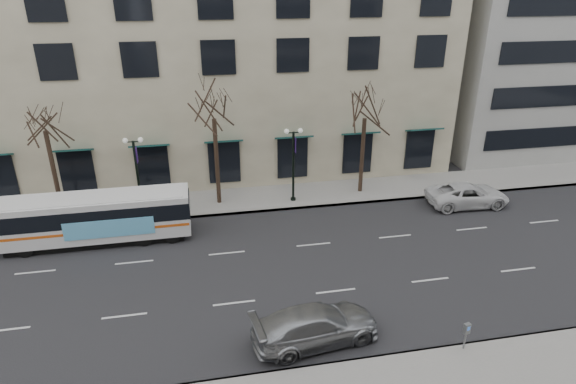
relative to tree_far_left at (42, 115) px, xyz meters
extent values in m
plane|color=black|center=(10.00, -8.80, -6.70)|extent=(160.00, 160.00, 0.00)
cube|color=gray|center=(15.00, 0.20, -6.62)|extent=(80.00, 4.00, 0.15)
cube|color=tan|center=(8.00, 12.20, 5.30)|extent=(40.00, 20.00, 24.00)
cylinder|color=black|center=(0.00, 0.00, -3.83)|extent=(0.28, 0.28, 5.74)
cylinder|color=black|center=(10.00, 0.00, -3.72)|extent=(0.28, 0.28, 5.95)
cylinder|color=black|center=(20.00, 0.00, -3.97)|extent=(0.28, 0.28, 5.46)
cylinder|color=black|center=(5.00, -0.60, -4.20)|extent=(0.16, 0.16, 5.00)
cylinder|color=black|center=(5.00, -0.60, -6.55)|extent=(0.36, 0.36, 0.30)
cube|color=black|center=(5.00, -0.60, -1.75)|extent=(0.90, 0.06, 0.06)
sphere|color=silver|center=(4.55, -0.60, -1.65)|extent=(0.32, 0.32, 0.32)
sphere|color=silver|center=(5.45, -0.60, -1.65)|extent=(0.32, 0.32, 0.32)
cube|color=#361A64|center=(5.12, -0.60, -2.60)|extent=(0.04, 0.45, 1.00)
cylinder|color=black|center=(15.00, -0.60, -4.20)|extent=(0.16, 0.16, 5.00)
cylinder|color=black|center=(15.00, -0.60, -6.55)|extent=(0.36, 0.36, 0.30)
cube|color=black|center=(15.00, -0.60, -1.75)|extent=(0.90, 0.06, 0.06)
sphere|color=silver|center=(14.55, -0.60, -1.65)|extent=(0.32, 0.32, 0.32)
sphere|color=silver|center=(15.45, -0.60, -1.65)|extent=(0.32, 0.32, 0.32)
cube|color=#361A64|center=(15.12, -0.60, -2.60)|extent=(0.04, 0.45, 1.00)
cube|color=white|center=(2.80, -3.74, -5.09)|extent=(10.59, 2.34, 2.43)
cube|color=black|center=(2.80, -3.74, -6.46)|extent=(9.75, 2.06, 0.40)
cube|color=black|center=(3.06, -3.74, -4.71)|extent=(10.17, 2.37, 0.97)
cube|color=#DD5A14|center=(2.80, -3.74, -5.51)|extent=(10.49, 2.36, 0.16)
cube|color=#64C2F4|center=(3.69, -4.91, -5.33)|extent=(4.85, 0.07, 1.06)
cube|color=white|center=(2.80, -3.74, -3.85)|extent=(10.06, 2.11, 0.07)
cylinder|color=black|center=(-0.90, -4.77, -6.26)|extent=(0.88, 0.25, 0.88)
cylinder|color=black|center=(-0.91, -2.74, -6.26)|extent=(0.88, 0.25, 0.88)
cylinder|color=black|center=(5.45, -4.74, -6.26)|extent=(0.88, 0.25, 0.88)
cylinder|color=black|center=(5.44, -2.71, -6.26)|extent=(0.88, 0.25, 0.88)
cylinder|color=black|center=(7.04, -4.74, -6.26)|extent=(0.88, 0.25, 0.88)
cylinder|color=black|center=(7.03, -2.71, -6.26)|extent=(0.88, 0.25, 0.88)
imported|color=#9A9CA1|center=(13.17, -14.31, -5.91)|extent=(5.69, 2.94, 1.58)
imported|color=silver|center=(26.42, -3.32, -5.94)|extent=(5.56, 2.76, 1.51)
cylinder|color=slate|center=(18.99, -16.10, -6.12)|extent=(0.08, 0.08, 0.86)
cube|color=slate|center=(18.99, -16.10, -5.54)|extent=(0.30, 0.23, 0.48)
cube|color=blue|center=(18.97, -16.18, -5.48)|extent=(0.13, 0.05, 0.17)
camera|label=1|loc=(8.96, -29.89, 7.41)|focal=30.00mm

